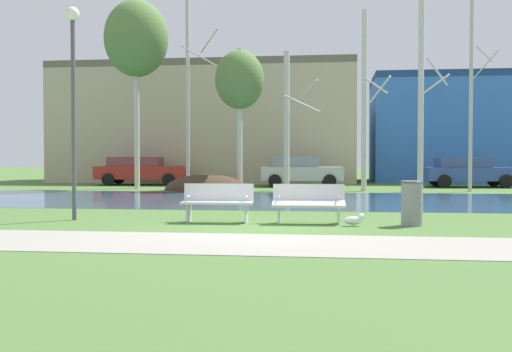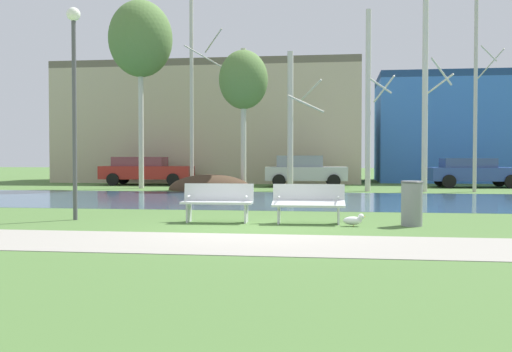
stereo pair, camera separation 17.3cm
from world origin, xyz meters
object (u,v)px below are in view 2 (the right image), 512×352
Objects in this scene: bench_left at (218,201)px; parked_van_nearest_red at (146,170)px; parked_hatch_third_blue at (473,172)px; parked_sedan_second_silver at (304,170)px; trash_bin at (412,203)px; seagull at (354,220)px; streetlamp at (74,77)px; bench_right at (309,202)px.

parked_van_nearest_red reaches higher than bench_left.
parked_hatch_third_blue is (16.62, -0.31, -0.03)m from parked_van_nearest_red.
parked_sedan_second_silver is 0.92× the size of parked_hatch_third_blue.
parked_sedan_second_silver reaches higher than trash_bin.
seagull is 0.10× the size of streetlamp.
bench_right is at bearing -0.57° from streetlamp.
seagull is 0.11× the size of parked_hatch_third_blue.
trash_bin is 0.22× the size of parked_hatch_third_blue.
bench_right is 3.37× the size of seagull.
bench_left is 3.37× the size of seagull.
streetlamp reaches higher than bench_right.
parked_hatch_third_blue is (9.16, 17.19, 0.29)m from bench_left.
parked_sedan_second_silver is (8.44, -0.75, 0.02)m from parked_van_nearest_red.
parked_hatch_third_blue is (6.12, 17.59, 0.63)m from seagull.
trash_bin reaches higher than bench_right.
parked_hatch_third_blue is at bearing 67.55° from bench_right.
seagull is at bearing -59.61° from parked_van_nearest_red.
bench_right is 6.18m from streetlamp.
parked_sedan_second_silver is (0.98, 16.75, 0.34)m from bench_left.
parked_sedan_second_silver is at bearing 93.67° from bench_right.
seagull is (3.04, -0.40, -0.34)m from bench_left.
bench_right is (2.05, 0.00, 0.00)m from bench_left.
bench_left is 3.08m from seagull.
parked_van_nearest_red is at bearing 178.94° from parked_hatch_third_blue.
seagull is at bearing -83.15° from parked_sedan_second_silver.
seagull is at bearing -109.18° from parked_hatch_third_blue.
parked_hatch_third_blue is at bearing 3.13° from parked_sedan_second_silver.
bench_right is 2.22m from trash_bin.
parked_van_nearest_red is at bearing 103.04° from streetlamp.
parked_hatch_third_blue is (8.18, 0.45, -0.05)m from parked_sedan_second_silver.
parked_sedan_second_silver is at bearing 75.24° from streetlamp.
streetlamp is 17.45m from parked_sedan_second_silver.
streetlamp is (-3.42, 0.05, 2.88)m from bench_left.
parked_van_nearest_red is (-4.04, 17.45, -2.56)m from streetlamp.
trash_bin is at bearing -3.83° from bench_right.
bench_right reaches higher than seagull.
bench_left is at bearing 178.01° from trash_bin.
parked_van_nearest_red reaches higher than trash_bin.
bench_left is 0.33× the size of streetlamp.
streetlamp is at bearing 179.08° from bench_left.
parked_hatch_third_blue is at bearing 61.96° from bench_left.
bench_left is 4.47m from streetlamp.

